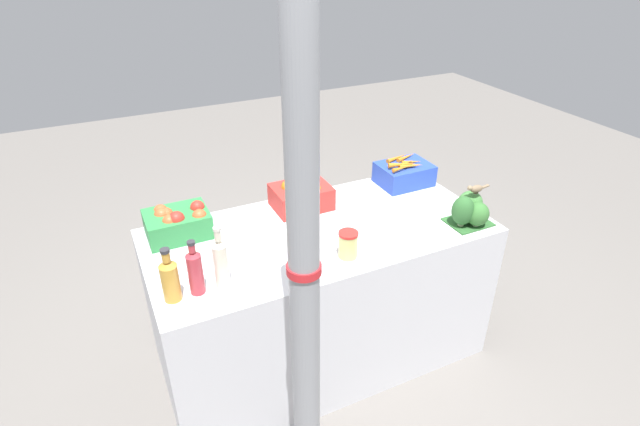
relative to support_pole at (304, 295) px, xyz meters
name	(u,v)px	position (x,y,z in m)	size (l,w,h in m)	color
ground_plane	(320,351)	(0.42, 0.75, -1.13)	(10.00, 10.00, 0.00)	slate
market_table	(320,295)	(0.42, 0.75, -0.70)	(1.76, 0.84, 0.86)	silver
support_pole	(304,295)	(0.00, 0.00, 0.00)	(0.12, 0.12, 2.25)	gray
apple_crate	(177,222)	(-0.25, 1.01, -0.19)	(0.31, 0.24, 0.16)	#2D8442
orange_crate	(301,195)	(0.43, 1.01, -0.19)	(0.31, 0.24, 0.17)	red
carrot_crate	(404,173)	(1.11, 1.02, -0.20)	(0.31, 0.24, 0.17)	#2847B7
broccoli_pile	(469,209)	(1.15, 0.48, -0.18)	(0.23, 0.20, 0.17)	#2D602D
juice_bottle_amber	(170,279)	(-0.37, 0.52, -0.17)	(0.07, 0.07, 0.25)	gold
juice_bottle_ruby	(195,271)	(-0.27, 0.52, -0.16)	(0.06, 0.06, 0.26)	#B2333D
juice_bottle_cloudy	(221,262)	(-0.16, 0.52, -0.15)	(0.06, 0.06, 0.29)	beige
pickle_jar	(348,244)	(0.43, 0.48, -0.20)	(0.09, 0.09, 0.13)	#D1CC75
sparrow_bird	(476,189)	(1.16, 0.47, -0.07)	(0.14, 0.04, 0.05)	#4C3D2D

